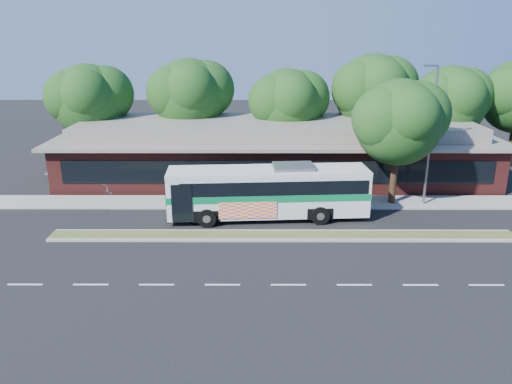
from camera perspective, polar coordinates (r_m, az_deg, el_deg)
ground at (r=27.58m, az=3.11°, el=-5.61°), size 120.00×120.00×0.00m
median_strip at (r=28.11m, az=3.05°, el=-4.99°), size 26.00×1.10×0.15m
sidewalk at (r=33.53m, az=2.57°, el=-1.17°), size 44.00×2.60×0.12m
parking_lot at (r=40.48m, az=-24.03°, el=0.54°), size 14.00×12.00×0.01m
plaza_building at (r=39.30m, az=2.22°, el=4.82°), size 33.20×11.20×4.45m
lamp_post at (r=33.70m, az=19.30°, el=6.47°), size 0.93×0.18×9.07m
tree_bg_a at (r=42.81m, az=-18.05°, el=10.13°), size 6.47×5.80×8.63m
tree_bg_b at (r=42.02m, az=-7.02°, el=11.11°), size 6.69×6.00×9.00m
tree_bg_c at (r=40.86m, az=4.18°, el=10.23°), size 6.24×5.60×8.26m
tree_bg_d at (r=42.83m, az=13.74°, el=11.24°), size 6.91×6.20×9.37m
tree_bg_e at (r=43.72m, az=21.71°, el=9.73°), size 6.47×5.80×8.50m
transit_bus at (r=30.26m, az=1.49°, el=0.38°), size 12.26×3.43×3.40m
sedan at (r=38.04m, az=-18.82°, el=1.29°), size 5.45×2.73×1.52m
sidewalk_tree at (r=33.40m, az=16.58°, el=7.89°), size 6.14×5.50×8.25m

